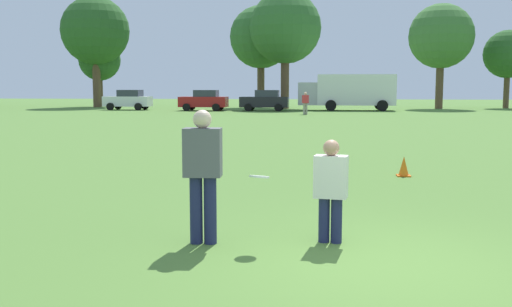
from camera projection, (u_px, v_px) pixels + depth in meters
ground_plane at (384, 266)px, 6.96m from camera, size 183.05×183.05×0.00m
player_thrower at (203, 169)px, 7.87m from camera, size 0.51×0.31×1.83m
player_defender at (331, 186)px, 7.94m from camera, size 0.48×0.33×1.42m
frisbee at (259, 177)px, 7.76m from camera, size 0.27×0.27×0.08m
traffic_cone at (404, 167)px, 13.92m from camera, size 0.32×0.32×0.48m
parked_car_near_left at (128, 100)px, 53.21m from camera, size 4.23×2.28×1.82m
parked_car_mid_left at (204, 100)px, 51.43m from camera, size 4.23×2.28×1.82m
parked_car_center at (265, 100)px, 50.86m from camera, size 4.23×2.28×1.82m
box_truck at (349, 91)px, 51.87m from camera, size 8.54×3.12×3.18m
bystander_far_jogger at (305, 102)px, 44.54m from camera, size 0.54×0.43×1.70m
tree_west_maple at (100, 60)px, 61.37m from camera, size 4.37×4.37×7.11m
tree_center_elm at (95, 31)px, 59.34m from camera, size 6.90×6.90×11.22m
tree_east_birch at (261, 37)px, 58.82m from camera, size 6.30×6.30×10.24m
tree_east_oak at (285, 28)px, 55.57m from camera, size 6.86×6.86×11.14m
tree_far_east_pine at (441, 37)px, 55.40m from camera, size 6.12×6.12×9.95m
tree_far_west_pine at (508, 54)px, 56.85m from camera, size 4.69×4.69×7.61m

